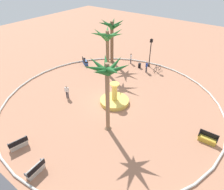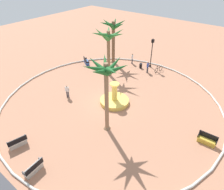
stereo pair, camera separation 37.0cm
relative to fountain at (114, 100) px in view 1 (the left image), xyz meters
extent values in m
plane|color=tan|center=(0.37, 0.16, -0.34)|extent=(80.00, 80.00, 0.00)
torus|color=silver|center=(0.37, 0.16, -0.24)|extent=(23.88, 23.88, 0.20)
cylinder|color=gold|center=(0.00, 0.00, -0.12)|extent=(3.20, 3.20, 0.45)
cylinder|color=#19567F|center=(0.00, 0.00, -0.15)|extent=(2.82, 2.82, 0.34)
cylinder|color=gold|center=(0.00, 0.00, 1.08)|extent=(0.58, 0.58, 1.94)
cylinder|color=#F1C954|center=(0.00, 0.00, 2.10)|extent=(1.03, 1.03, 0.12)
cylinder|color=#8E6B4C|center=(-1.98, 3.73, 3.04)|extent=(0.37, 0.37, 6.77)
cone|color=#8E6B4C|center=(-1.98, 3.73, -0.09)|extent=(0.70, 0.70, 0.50)
cone|color=#1E6028|center=(-1.11, 3.73, 6.02)|extent=(1.99, 0.57, 1.33)
cone|color=#1E6028|center=(-1.48, 4.48, 6.11)|extent=(1.59, 1.98, 1.18)
cone|color=#1E6028|center=(-2.05, 4.61, 6.04)|extent=(0.72, 2.03, 1.30)
cone|color=#1E6028|center=(-2.82, 4.15, 6.19)|extent=(2.05, 1.41, 1.03)
cone|color=#1E6028|center=(-2.75, 3.32, 6.01)|extent=(2.01, 1.43, 1.35)
cone|color=#1E6028|center=(-2.06, 2.88, 5.98)|extent=(0.74, 2.01, 1.40)
cone|color=#1E6028|center=(-1.37, 3.08, 6.06)|extent=(1.79, 1.83, 1.26)
cylinder|color=brown|center=(6.71, -8.43, 2.74)|extent=(0.48, 0.48, 6.17)
cone|color=brown|center=(6.71, -8.43, -0.09)|extent=(0.91, 0.91, 0.50)
cone|color=#1E6028|center=(7.63, -8.40, 5.42)|extent=(2.09, 0.61, 1.33)
cone|color=#1E6028|center=(7.27, -7.63, 5.56)|extent=(1.67, 2.03, 1.09)
cone|color=#1E6028|center=(6.28, -7.65, 5.35)|extent=(1.48, 2.06, 1.45)
cone|color=#1E6028|center=(5.81, -8.42, 5.38)|extent=(2.06, 0.58, 1.40)
cone|color=#1E6028|center=(6.27, -9.24, 5.43)|extent=(1.49, 2.09, 1.31)
cone|color=#1E6028|center=(7.13, -9.28, 5.51)|extent=(1.43, 2.12, 1.17)
cylinder|color=brown|center=(4.75, -4.89, 2.67)|extent=(0.43, 0.43, 6.03)
cone|color=brown|center=(4.75, -4.89, -0.09)|extent=(0.82, 0.82, 0.50)
cone|color=#337F38|center=(5.73, -4.77, 5.12)|extent=(2.30, 0.85, 1.61)
cone|color=#337F38|center=(5.31, -3.95, 5.39)|extent=(1.67, 2.29, 1.12)
cone|color=#337F38|center=(4.30, -3.99, 5.17)|extent=(1.52, 2.28, 1.52)
cone|color=#337F38|center=(3.68, -5.00, 5.35)|extent=(2.37, 0.79, 1.20)
cone|color=#337F38|center=(4.27, -5.80, 5.21)|extent=(1.57, 2.29, 1.46)
cone|color=#337F38|center=(5.42, -5.76, 5.38)|extent=(1.87, 2.19, 1.14)
cube|color=beige|center=(2.67, 10.15, 0.11)|extent=(0.85, 1.67, 0.12)
cube|color=black|center=(2.47, 10.20, 0.41)|extent=(0.44, 1.58, 0.50)
cube|color=#B6ADA0|center=(2.67, 10.15, -0.15)|extent=(0.78, 1.54, 0.39)
cube|color=black|center=(2.84, 10.88, 0.25)|extent=(0.46, 0.18, 0.24)
cube|color=black|center=(2.51, 9.42, 0.25)|extent=(0.46, 0.18, 0.24)
cube|color=gold|center=(-10.01, -0.11, 0.11)|extent=(1.61, 0.54, 0.12)
cube|color=black|center=(-10.00, -0.32, 0.41)|extent=(1.60, 0.12, 0.50)
cube|color=gold|center=(-10.01, -0.11, -0.15)|extent=(1.48, 0.50, 0.39)
cube|color=black|center=(-10.76, -0.13, 0.25)|extent=(0.09, 0.45, 0.24)
cube|color=black|center=(-9.26, -0.09, 0.25)|extent=(0.09, 0.45, 0.24)
cube|color=#335BA8|center=(9.52, -5.43, 0.11)|extent=(1.63, 1.26, 0.12)
cube|color=black|center=(9.63, -5.25, 0.41)|extent=(1.41, 0.90, 0.50)
cube|color=#2B4E8F|center=(9.52, -5.43, -0.15)|extent=(1.50, 1.16, 0.39)
cube|color=black|center=(10.16, -5.82, 0.25)|extent=(0.30, 0.43, 0.24)
cube|color=black|center=(8.88, -5.04, 0.25)|extent=(0.30, 0.43, 0.24)
cube|color=beige|center=(-0.66, 10.86, 0.11)|extent=(0.65, 1.64, 0.12)
cube|color=black|center=(-0.87, 10.84, 0.41)|extent=(0.23, 1.60, 0.50)
cube|color=#B6ADA0|center=(-0.66, 10.86, -0.15)|extent=(0.60, 1.51, 0.39)
cube|color=black|center=(-0.73, 11.61, 0.25)|extent=(0.46, 0.12, 0.24)
cube|color=black|center=(-0.59, 10.12, 0.25)|extent=(0.46, 0.12, 0.24)
cylinder|color=black|center=(1.42, -10.55, 1.51)|extent=(0.12, 0.12, 3.71)
cylinder|color=black|center=(1.42, -10.55, -0.19)|extent=(0.28, 0.28, 0.30)
cube|color=black|center=(1.42, -10.55, 3.58)|extent=(0.32, 0.32, 0.44)
sphere|color=#F2EDCC|center=(1.42, -10.55, 3.58)|extent=(0.22, 0.22, 0.22)
cone|color=black|center=(1.42, -10.55, 3.86)|extent=(0.20, 0.20, 0.18)
cylinder|color=black|center=(2.32, -9.33, 0.01)|extent=(0.40, 0.40, 0.70)
torus|color=#4C4C51|center=(2.32, -9.33, 0.36)|extent=(0.46, 0.46, 0.06)
torus|color=black|center=(-0.37, -10.41, 0.02)|extent=(0.20, 0.72, 0.72)
torus|color=black|center=(-0.18, -9.43, 0.02)|extent=(0.20, 0.72, 0.72)
cylinder|color=black|center=(-0.27, -9.92, 0.25)|extent=(0.23, 0.94, 0.05)
cylinder|color=black|center=(-0.21, -9.58, 0.40)|extent=(0.04, 0.04, 0.30)
cube|color=black|center=(-0.21, -9.58, 0.57)|extent=(0.14, 0.22, 0.06)
cylinder|color=black|center=(-0.36, -10.36, 0.38)|extent=(0.44, 0.11, 0.03)
cylinder|color=#33333D|center=(0.84, -8.77, 0.08)|extent=(0.14, 0.14, 0.85)
cylinder|color=#33333D|center=(0.82, -8.59, 0.08)|extent=(0.14, 0.14, 0.85)
cube|color=#2D4CA5|center=(0.83, -8.68, 0.78)|extent=(0.23, 0.36, 0.56)
sphere|color=#9E7051|center=(0.83, -8.68, 1.18)|extent=(0.22, 0.22, 0.22)
cylinder|color=#2D4CA5|center=(0.85, -8.90, 0.78)|extent=(0.09, 0.09, 0.53)
cylinder|color=#2D4CA5|center=(0.81, -8.46, 0.78)|extent=(0.09, 0.09, 0.53)
cylinder|color=#33333D|center=(4.19, -9.91, 0.07)|extent=(0.14, 0.14, 0.82)
cylinder|color=#33333D|center=(4.12, -9.74, 0.07)|extent=(0.14, 0.14, 0.82)
cube|color=white|center=(4.16, -9.82, 0.76)|extent=(0.32, 0.39, 0.56)
sphere|color=#9E7051|center=(4.16, -9.82, 1.16)|extent=(0.22, 0.22, 0.22)
cylinder|color=white|center=(4.24, -10.03, 0.76)|extent=(0.09, 0.09, 0.53)
cylinder|color=white|center=(4.07, -9.62, 0.76)|extent=(0.09, 0.09, 0.53)
cylinder|color=#33333D|center=(5.01, 2.49, 0.07)|extent=(0.14, 0.14, 0.83)
cylinder|color=#33333D|center=(4.85, 2.41, 0.07)|extent=(0.14, 0.14, 0.83)
cube|color=white|center=(4.93, 2.45, 0.77)|extent=(0.39, 0.33, 0.56)
sphere|color=tan|center=(4.93, 2.45, 1.17)|extent=(0.22, 0.22, 0.22)
cylinder|color=white|center=(5.13, 2.55, 0.77)|extent=(0.09, 0.09, 0.53)
cylinder|color=white|center=(4.74, 2.35, 0.77)|extent=(0.09, 0.09, 0.53)
camera|label=1|loc=(-11.13, 15.23, 13.25)|focal=33.27mm
camera|label=2|loc=(-11.42, 15.00, 13.25)|focal=33.27mm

